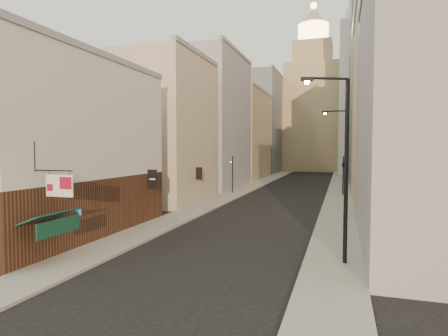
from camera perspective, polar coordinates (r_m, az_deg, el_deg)
ground at (r=15.17m, az=-11.64°, el=-20.36°), size 360.00×360.00×0.00m
sidewalk_left at (r=68.71m, az=6.26°, el=-1.96°), size 3.00×140.00×0.15m
sidewalk_right at (r=67.40m, az=17.18°, el=-2.17°), size 3.00×140.00×0.15m
near_building_left at (r=27.65m, az=-22.66°, el=2.81°), size 8.30×23.04×12.30m
left_bldg_beige at (r=42.59m, az=-8.80°, el=5.66°), size 8.00×12.00×16.00m
left_bldg_grey at (r=57.46m, az=-1.67°, el=6.99°), size 8.00×16.00×20.00m
left_bldg_tan at (r=74.60m, az=2.89°, el=4.92°), size 8.00×18.00×17.00m
left_bldg_wingrid at (r=94.24m, az=5.99°, el=6.64°), size 8.00×20.00×24.00m
right_bldg_grey at (r=24.76m, az=29.74°, el=7.24°), size 8.00×16.00×16.00m
right_bldg_beige at (r=42.64m, az=24.65°, el=8.11°), size 8.00×16.00×20.00m
right_bldg_wingrid at (r=62.74m, az=22.42°, el=9.18°), size 8.00×20.00×26.00m
highrise at (r=92.93m, az=24.88°, el=14.94°), size 21.00×23.00×51.20m
clock_tower at (r=105.08m, az=13.31°, el=9.28°), size 14.00×14.00×44.90m
white_tower at (r=91.07m, az=19.70°, el=10.79°), size 8.00×8.00×41.50m
streetlamp_near at (r=19.75m, az=17.51°, el=1.25°), size 2.34×1.19×9.53m
streetlamp_mid at (r=37.30m, az=17.94°, el=2.08°), size 2.52×0.29×9.61m
traffic_light_left at (r=49.18m, az=1.31°, el=-0.06°), size 0.51×0.36×5.00m
traffic_light_right at (r=49.48m, az=17.72°, el=0.24°), size 0.64×0.63×5.00m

